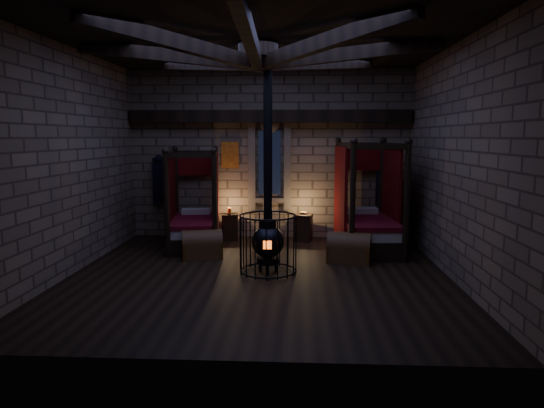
{
  "coord_description": "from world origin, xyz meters",
  "views": [
    {
      "loc": [
        0.71,
        -8.73,
        2.56
      ],
      "look_at": [
        0.21,
        0.6,
        1.25
      ],
      "focal_mm": 32.0,
      "sensor_mm": 36.0,
      "label": 1
    }
  ],
  "objects_px": {
    "bed_left": "(195,223)",
    "trunk_right": "(349,249)",
    "trunk_left": "(202,245)",
    "stove": "(268,239)",
    "bed_right": "(367,223)"
  },
  "relations": [
    {
      "from": "bed_left",
      "to": "trunk_right",
      "type": "height_order",
      "value": "bed_left"
    },
    {
      "from": "bed_right",
      "to": "trunk_right",
      "type": "xyz_separation_m",
      "value": [
        -0.52,
        -1.22,
        -0.32
      ]
    },
    {
      "from": "bed_right",
      "to": "trunk_left",
      "type": "bearing_deg",
      "value": -167.35
    },
    {
      "from": "bed_left",
      "to": "stove",
      "type": "distance_m",
      "value": 2.91
    },
    {
      "from": "bed_left",
      "to": "trunk_right",
      "type": "bearing_deg",
      "value": -29.94
    },
    {
      "from": "trunk_right",
      "to": "stove",
      "type": "relative_size",
      "value": 0.24
    },
    {
      "from": "bed_left",
      "to": "trunk_right",
      "type": "xyz_separation_m",
      "value": [
        3.48,
        -1.36,
        -0.27
      ]
    },
    {
      "from": "bed_left",
      "to": "trunk_right",
      "type": "distance_m",
      "value": 3.75
    },
    {
      "from": "trunk_left",
      "to": "trunk_right",
      "type": "bearing_deg",
      "value": -17.73
    },
    {
      "from": "bed_right",
      "to": "stove",
      "type": "height_order",
      "value": "stove"
    },
    {
      "from": "trunk_left",
      "to": "stove",
      "type": "height_order",
      "value": "stove"
    },
    {
      "from": "trunk_right",
      "to": "trunk_left",
      "type": "bearing_deg",
      "value": -170.68
    },
    {
      "from": "bed_right",
      "to": "trunk_left",
      "type": "height_order",
      "value": "bed_right"
    },
    {
      "from": "trunk_left",
      "to": "stove",
      "type": "distance_m",
      "value": 1.84
    },
    {
      "from": "bed_right",
      "to": "trunk_left",
      "type": "xyz_separation_m",
      "value": [
        -3.6,
        -1.03,
        -0.33
      ]
    }
  ]
}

